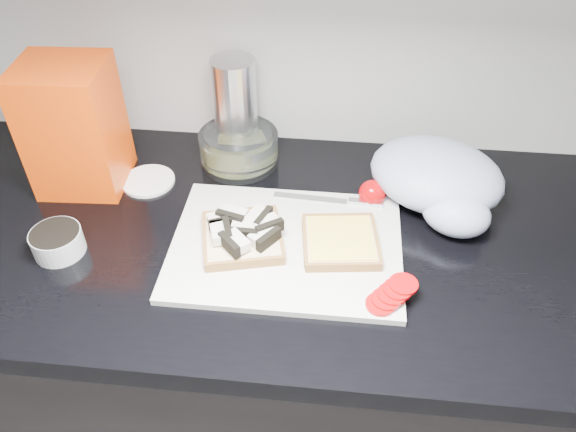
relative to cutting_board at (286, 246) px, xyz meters
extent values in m
cube|color=black|center=(-0.05, 0.05, -0.48)|extent=(3.50, 0.60, 0.86)
cube|color=black|center=(-0.05, 0.05, -0.03)|extent=(3.50, 0.64, 0.04)
cube|color=silver|center=(0.00, 0.00, 0.00)|extent=(0.40, 0.30, 0.01)
cube|color=beige|center=(-0.08, 0.00, 0.01)|extent=(0.16, 0.16, 0.02)
cube|color=silver|center=(-0.12, 0.02, 0.03)|extent=(0.05, 0.04, 0.02)
cube|color=black|center=(-0.12, 0.02, 0.03)|extent=(0.05, 0.03, 0.02)
cube|color=silver|center=(-0.10, 0.03, 0.04)|extent=(0.05, 0.04, 0.02)
cube|color=black|center=(-0.10, 0.03, 0.04)|extent=(0.05, 0.02, 0.02)
cube|color=silver|center=(-0.06, 0.03, 0.03)|extent=(0.04, 0.05, 0.02)
cube|color=black|center=(-0.06, 0.03, 0.03)|extent=(0.03, 0.05, 0.02)
cube|color=silver|center=(-0.11, -0.02, 0.04)|extent=(0.04, 0.05, 0.02)
cube|color=black|center=(-0.11, -0.02, 0.04)|extent=(0.03, 0.05, 0.02)
cube|color=silver|center=(-0.07, 0.00, 0.03)|extent=(0.05, 0.03, 0.02)
cube|color=black|center=(-0.07, 0.00, 0.03)|extent=(0.05, 0.01, 0.02)
cube|color=silver|center=(-0.04, -0.02, 0.04)|extent=(0.05, 0.05, 0.02)
cube|color=black|center=(-0.04, -0.02, 0.04)|extent=(0.04, 0.05, 0.02)
cube|color=silver|center=(-0.08, -0.04, 0.04)|extent=(0.05, 0.05, 0.02)
cube|color=black|center=(-0.08, -0.04, 0.04)|extent=(0.04, 0.04, 0.02)
cube|color=silver|center=(-0.04, 0.01, 0.04)|extent=(0.05, 0.05, 0.02)
cube|color=black|center=(-0.04, 0.01, 0.04)|extent=(0.05, 0.04, 0.02)
cube|color=beige|center=(0.09, 0.01, 0.01)|extent=(0.14, 0.14, 0.02)
cube|color=#FFDD4B|center=(0.09, 0.01, 0.02)|extent=(0.12, 0.12, 0.00)
cylinder|color=#B80408|center=(0.16, -0.12, 0.01)|extent=(0.05, 0.05, 0.01)
cylinder|color=#B80408|center=(0.17, -0.11, 0.01)|extent=(0.06, 0.06, 0.01)
cylinder|color=#B80408|center=(0.18, -0.11, 0.02)|extent=(0.06, 0.06, 0.01)
cylinder|color=#B80408|center=(0.19, -0.10, 0.02)|extent=(0.06, 0.06, 0.01)
cylinder|color=#B80408|center=(0.20, -0.09, 0.02)|extent=(0.07, 0.07, 0.01)
cube|color=silver|center=(0.03, 0.13, 0.01)|extent=(0.14, 0.02, 0.00)
cube|color=silver|center=(0.14, 0.12, 0.01)|extent=(0.07, 0.02, 0.01)
cylinder|color=#AEB3B3|center=(-0.39, -0.05, 0.02)|extent=(0.09, 0.09, 0.04)
cylinder|color=black|center=(-0.39, -0.05, 0.03)|extent=(0.08, 0.08, 0.01)
cylinder|color=white|center=(-0.30, 0.16, 0.00)|extent=(0.13, 0.13, 0.01)
cylinder|color=silver|center=(-0.13, 0.25, 0.03)|extent=(0.16, 0.16, 0.07)
cube|color=#FFDD4B|center=(-0.14, 0.25, 0.02)|extent=(0.05, 0.04, 0.04)
cube|color=#F1E590|center=(-0.10, 0.26, 0.01)|extent=(0.07, 0.06, 0.01)
cube|color=#E23603|center=(-0.42, 0.16, 0.12)|extent=(0.17, 0.16, 0.25)
cylinder|color=silver|center=(-0.13, 0.29, 0.10)|extent=(0.09, 0.09, 0.21)
ellipsoid|color=silver|center=(0.27, 0.17, 0.05)|extent=(0.31, 0.28, 0.11)
ellipsoid|color=silver|center=(0.30, 0.08, 0.03)|extent=(0.15, 0.14, 0.08)
sphere|color=#B80408|center=(0.15, 0.14, 0.02)|extent=(0.05, 0.05, 0.05)
camera|label=1|loc=(0.08, -0.70, 0.69)|focal=35.00mm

